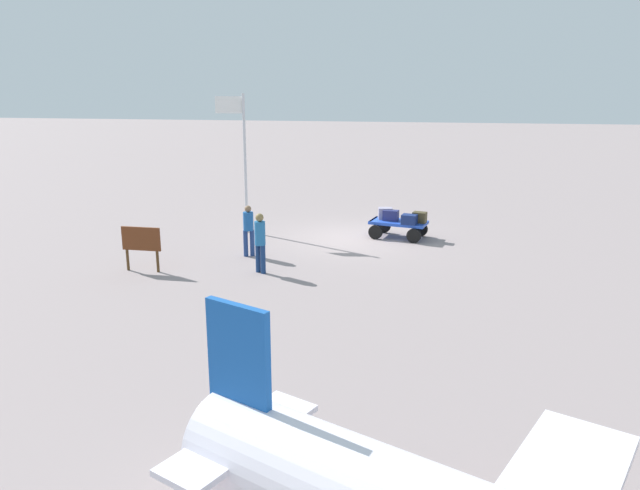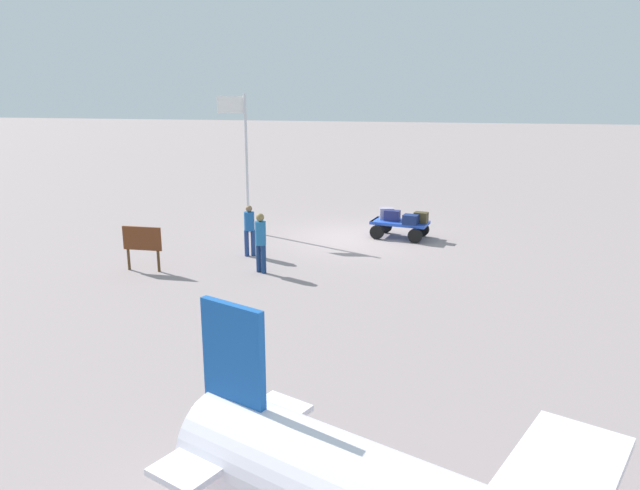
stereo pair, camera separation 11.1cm
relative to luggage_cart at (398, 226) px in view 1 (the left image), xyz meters
The scene contains 10 objects.
ground_plane 1.66m from the luggage_cart, 13.75° to the left, with size 120.00×120.00×0.00m, color gray.
luggage_cart is the anchor object (origin of this frame).
suitcase_grey 0.65m from the luggage_cart, 133.94° to the left, with size 0.57×0.50×0.32m.
suitcase_olive 0.43m from the luggage_cart, ahead, with size 0.57×0.40×0.36m.
suitcase_dark 0.63m from the luggage_cart, 28.73° to the right, with size 0.52×0.40×0.40m.
suitcase_maroon 0.82m from the luggage_cart, 169.36° to the left, with size 0.51×0.43×0.37m.
worker_lead 5.43m from the luggage_cart, 34.82° to the left, with size 0.40×0.40×1.59m.
worker_trailing 5.98m from the luggage_cart, 52.05° to the left, with size 0.41×0.41×1.72m.
flagpole 6.04m from the luggage_cart, ahead, with size 1.03×0.14×4.84m.
signboard 8.68m from the luggage_cart, 35.98° to the left, with size 1.15×0.11×1.29m.
Camera 1 is at (-2.27, 20.68, 5.32)m, focal length 34.95 mm.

